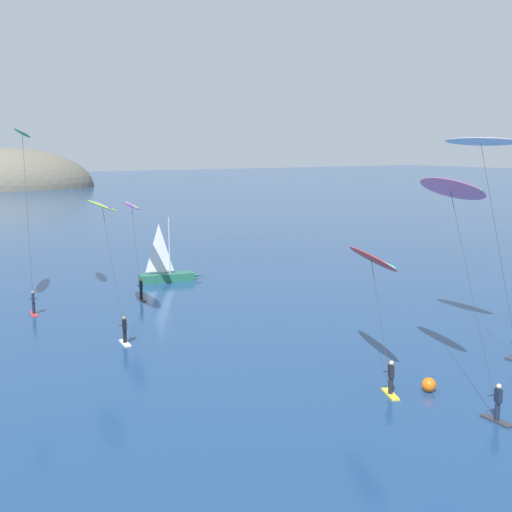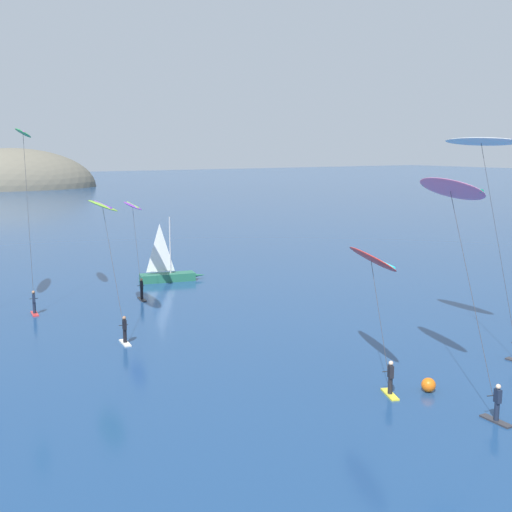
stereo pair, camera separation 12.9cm
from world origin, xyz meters
The scene contains 8 objects.
sailboat_near centered at (6.29, 44.45, 0.64)m, with size 5.96×2.48×5.70m.
kitesurfer_white centered at (13.40, 17.48, 11.14)m, with size 1.78×6.99×12.32m.
kitesurfer_purple centered at (1.99, 41.98, 6.51)m, with size 2.42×6.79×7.37m.
kitesurfer_pink centered at (6.95, 14.03, 9.14)m, with size 3.30×8.06×10.35m.
kitesurfer_lime centered at (-3.07, 34.39, 7.44)m, with size 2.54×9.46×8.27m.
kitesurfer_red centered at (4.89, 17.18, 5.69)m, with size 3.34×6.72×6.56m.
kitesurfer_green centered at (-6.13, 42.21, 11.56)m, with size 2.15×6.60×13.13m.
marker_buoy centered at (5.69, 13.88, 0.35)m, with size 0.70×0.70×0.70m, color orange.
Camera 1 is at (-17.30, -6.47, 11.70)m, focal length 45.00 mm.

